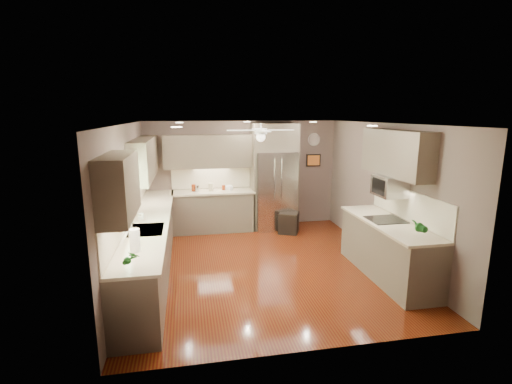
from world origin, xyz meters
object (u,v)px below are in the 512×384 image
object	(u,v)px
potted_plant_left	(131,258)
potted_plant_right	(418,227)
canister_a	(194,188)
stool	(289,223)
canister_b	(197,188)
canister_c	(211,187)
soap_bottle	(141,216)
microwave	(390,186)
paper_towel	(135,241)
canister_d	(223,187)
bowl	(229,189)
refrigerator	(274,178)

from	to	relation	value
potted_plant_left	potted_plant_right	bearing A→B (deg)	6.37
canister_a	stool	world-z (taller)	canister_a
potted_plant_right	stool	bearing A→B (deg)	106.39
canister_b	canister_c	size ratio (longest dim) A/B	0.84
soap_bottle	potted_plant_left	size ratio (longest dim) A/B	0.63
microwave	paper_towel	size ratio (longest dim) A/B	1.65
canister_c	canister_d	size ratio (longest dim) A/B	1.60
canister_c	canister_a	bearing A→B (deg)	172.39
canister_d	stool	distance (m)	1.70
bowl	microwave	bearing A→B (deg)	-49.21
soap_bottle	paper_towel	xyz separation A→B (m)	(0.08, -1.40, 0.05)
canister_d	potted_plant_right	size ratio (longest dim) A/B	0.36
refrigerator	stool	xyz separation A→B (m)	(0.24, -0.44, -0.95)
potted_plant_left	microwave	world-z (taller)	microwave
canister_b	canister_c	xyz separation A→B (m)	(0.31, 0.01, 0.02)
potted_plant_right	potted_plant_left	bearing A→B (deg)	-173.63
refrigerator	microwave	world-z (taller)	refrigerator
canister_d	microwave	distance (m)	3.79
potted_plant_right	canister_b	bearing A→B (deg)	128.44
refrigerator	paper_towel	distance (m)	4.47
canister_a	stool	xyz separation A→B (m)	(2.10, -0.53, -0.78)
canister_b	bowl	xyz separation A→B (m)	(0.72, 0.03, -0.05)
refrigerator	potted_plant_right	bearing A→B (deg)	-72.08
soap_bottle	microwave	size ratio (longest dim) A/B	0.32
canister_d	potted_plant_left	xyz separation A→B (m)	(-1.46, -4.26, 0.08)
soap_bottle	paper_towel	world-z (taller)	paper_towel
potted_plant_right	canister_d	bearing A→B (deg)	121.97
canister_a	refrigerator	size ratio (longest dim) A/B	0.06
canister_b	paper_towel	bearing A→B (deg)	-103.94
canister_b	microwave	world-z (taller)	microwave
canister_b	potted_plant_left	distance (m)	4.28
potted_plant_right	stool	size ratio (longest dim) A/B	0.55
paper_towel	canister_b	bearing A→B (deg)	76.06
stool	microwave	bearing A→B (deg)	-64.38
paper_towel	microwave	bearing A→B (deg)	12.24
canister_a	microwave	xyz separation A→B (m)	(3.18, -2.80, 0.46)
microwave	stool	size ratio (longest dim) A/B	0.98
refrigerator	microwave	bearing A→B (deg)	-63.91
canister_b	potted_plant_right	xyz separation A→B (m)	(2.99, -3.76, 0.08)
canister_a	paper_towel	xyz separation A→B (m)	(-0.82, -3.67, 0.06)
potted_plant_right	stool	world-z (taller)	potted_plant_right
canister_d	paper_towel	world-z (taller)	paper_towel
canister_b	refrigerator	xyz separation A→B (m)	(1.78, -0.03, 0.18)
soap_bottle	bowl	bearing A→B (deg)	52.73
paper_towel	stool	bearing A→B (deg)	47.08
paper_towel	canister_c	bearing A→B (deg)	71.57
canister_c	potted_plant_right	bearing A→B (deg)	-54.61
canister_c	stool	xyz separation A→B (m)	(1.71, -0.48, -0.79)
soap_bottle	potted_plant_right	distance (m)	4.26
canister_a	stool	bearing A→B (deg)	-14.21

